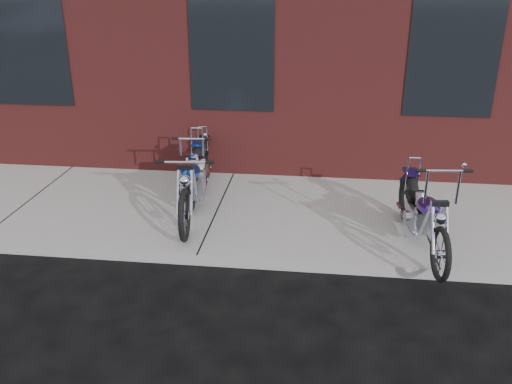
# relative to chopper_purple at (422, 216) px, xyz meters

# --- Properties ---
(ground) EXTENTS (120.00, 120.00, 0.00)m
(ground) POSITION_rel_chopper_purple_xyz_m (-2.84, -0.63, -0.56)
(ground) COLOR black
(ground) RESTS_ON ground
(sidewalk) EXTENTS (22.00, 3.00, 0.15)m
(sidewalk) POSITION_rel_chopper_purple_xyz_m (-2.84, 0.87, -0.49)
(sidewalk) COLOR #979797
(sidewalk) RESTS_ON ground
(chopper_purple) EXTENTS (0.55, 2.27, 1.27)m
(chopper_purple) POSITION_rel_chopper_purple_xyz_m (0.00, 0.00, 0.00)
(chopper_purple) COLOR black
(chopper_purple) RESTS_ON sidewalk
(chopper_blue) EXTENTS (0.61, 2.49, 1.08)m
(chopper_blue) POSITION_rel_chopper_purple_xyz_m (-3.18, 0.71, 0.04)
(chopper_blue) COLOR black
(chopper_blue) RESTS_ON sidewalk
(chopper_third) EXTENTS (0.51, 2.11, 1.07)m
(chopper_third) POSITION_rel_chopper_purple_xyz_m (-3.27, 1.51, -0.03)
(chopper_third) COLOR black
(chopper_third) RESTS_ON sidewalk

